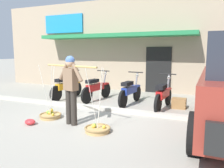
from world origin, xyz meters
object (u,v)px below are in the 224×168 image
(fruit_basket_left_side, at_px, (50,115))
(motorcycle_second_in_row, at_px, (96,88))
(wooden_crate, at_px, (179,103))
(fruit_vendor, at_px, (71,85))
(plastic_litter_bag, at_px, (30,122))
(motorcycle_nearest_shop, at_px, (66,87))
(fruit_basket_right_side, at_px, (97,129))
(motorcycle_end_of_row, at_px, (163,95))
(motorcycle_third_in_row, at_px, (130,91))

(fruit_basket_left_side, bearing_deg, motorcycle_second_in_row, 87.09)
(fruit_basket_left_side, relative_size, motorcycle_second_in_row, 0.80)
(fruit_basket_left_side, xyz_separation_m, wooden_crate, (3.08, 2.50, 0.08))
(fruit_basket_left_side, xyz_separation_m, motorcycle_second_in_row, (0.13, 2.49, 0.37))
(fruit_vendor, xyz_separation_m, plastic_litter_bag, (-0.93, -0.43, -0.91))
(fruit_vendor, xyz_separation_m, motorcycle_nearest_shop, (-1.92, 2.54, -0.53))
(motorcycle_nearest_shop, relative_size, wooden_crate, 4.14)
(fruit_basket_right_side, distance_m, motorcycle_nearest_shop, 3.93)
(fruit_basket_left_side, xyz_separation_m, motorcycle_nearest_shop, (-1.08, 2.31, 0.37))
(motorcycle_end_of_row, bearing_deg, fruit_basket_right_side, -110.31)
(fruit_basket_right_side, xyz_separation_m, motorcycle_third_in_row, (-0.20, 2.85, 0.38))
(motorcycle_nearest_shop, height_order, wooden_crate, motorcycle_nearest_shop)
(fruit_basket_left_side, distance_m, motorcycle_second_in_row, 2.52)
(fruit_basket_right_side, xyz_separation_m, motorcycle_end_of_row, (0.97, 2.62, 0.38))
(wooden_crate, bearing_deg, motorcycle_nearest_shop, -177.43)
(wooden_crate, bearing_deg, fruit_vendor, -129.38)
(fruit_vendor, xyz_separation_m, wooden_crate, (2.24, 2.73, -0.82))
(fruit_basket_left_side, bearing_deg, plastic_litter_bag, -97.66)
(motorcycle_end_of_row, height_order, plastic_litter_bag, motorcycle_end_of_row)
(motorcycle_nearest_shop, height_order, plastic_litter_bag, motorcycle_nearest_shop)
(fruit_basket_right_side, relative_size, wooden_crate, 3.30)
(motorcycle_end_of_row, distance_m, plastic_litter_bag, 3.95)
(fruit_vendor, relative_size, motorcycle_third_in_row, 0.93)
(fruit_vendor, xyz_separation_m, motorcycle_third_in_row, (0.63, 2.62, -0.53))
(motorcycle_third_in_row, bearing_deg, motorcycle_end_of_row, -11.12)
(fruit_vendor, relative_size, plastic_litter_bag, 6.05)
(fruit_vendor, xyz_separation_m, fruit_basket_right_side, (0.83, -0.23, -0.90))
(motorcycle_nearest_shop, relative_size, motorcycle_third_in_row, 1.00)
(plastic_litter_bag, bearing_deg, wooden_crate, 44.92)
(motorcycle_second_in_row, bearing_deg, fruit_basket_left_side, -92.91)
(fruit_basket_left_side, relative_size, wooden_crate, 3.30)
(motorcycle_second_in_row, bearing_deg, wooden_crate, 0.24)
(fruit_basket_right_side, height_order, plastic_litter_bag, fruit_basket_right_side)
(fruit_vendor, relative_size, fruit_basket_right_side, 1.17)
(plastic_litter_bag, height_order, wooden_crate, wooden_crate)
(motorcycle_end_of_row, xyz_separation_m, wooden_crate, (0.44, 0.34, -0.29))
(motorcycle_nearest_shop, distance_m, motorcycle_third_in_row, 2.55)
(motorcycle_end_of_row, bearing_deg, motorcycle_nearest_shop, 177.63)
(motorcycle_nearest_shop, distance_m, plastic_litter_bag, 3.16)
(fruit_vendor, bearing_deg, motorcycle_second_in_row, 104.72)
(motorcycle_third_in_row, xyz_separation_m, plastic_litter_bag, (-1.56, -3.05, -0.38))
(fruit_basket_right_side, xyz_separation_m, motorcycle_nearest_shop, (-2.75, 2.77, 0.38))
(fruit_basket_left_side, distance_m, wooden_crate, 3.97)
(motorcycle_third_in_row, bearing_deg, fruit_basket_left_side, -121.72)
(fruit_basket_left_side, distance_m, motorcycle_nearest_shop, 2.58)
(fruit_vendor, height_order, fruit_basket_left_side, fruit_vendor)
(motorcycle_end_of_row, bearing_deg, wooden_crate, 37.89)
(motorcycle_end_of_row, bearing_deg, fruit_basket_left_side, -140.79)
(fruit_vendor, height_order, plastic_litter_bag, fruit_vendor)
(motorcycle_second_in_row, xyz_separation_m, wooden_crate, (2.96, 0.01, -0.29))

